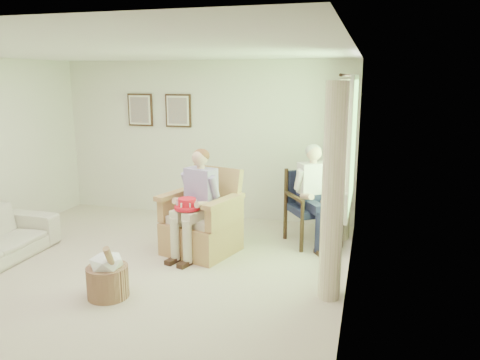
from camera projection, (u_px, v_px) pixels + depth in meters
The scene contains 15 objects.
floor at pixel (127, 279), 5.51m from camera, with size 5.50×5.50×0.00m, color beige.
back_wall at pixel (205, 140), 7.82m from camera, with size 5.00×0.04×2.60m, color silver.
right_wall at pixel (349, 185), 4.57m from camera, with size 0.04×5.50×2.60m, color silver.
ceiling at pixel (114, 51), 4.95m from camera, with size 5.00×5.50×0.02m, color white.
window at pixel (353, 140), 5.65m from camera, with size 0.13×2.50×1.63m.
curtain_left at pixel (333, 193), 4.86m from camera, with size 0.34×0.34×2.30m, color beige.
curtain_right at pixel (344, 161), 6.70m from camera, with size 0.34×0.34×2.30m, color beige.
framed_print_left at pixel (140, 110), 7.98m from camera, with size 0.45×0.05×0.55m.
framed_print_right at pixel (178, 111), 7.80m from camera, with size 0.45×0.05×0.55m.
wicker_armchair at pixel (202, 226), 6.33m from camera, with size 0.88×0.87×1.13m.
wood_armchair at pixel (314, 204), 6.69m from camera, with size 0.66×0.62×1.02m.
person_wicker at pixel (198, 195), 6.09m from camera, with size 0.40×0.63×1.39m.
person_dark at pixel (313, 188), 6.47m from camera, with size 0.40×0.62×1.39m.
red_hat at pixel (187, 205), 5.94m from camera, with size 0.33×0.33×0.14m.
hatbox at pixel (107, 275), 5.02m from camera, with size 0.53×0.53×0.65m.
Camera 1 is at (2.67, -4.58, 2.33)m, focal length 35.00 mm.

